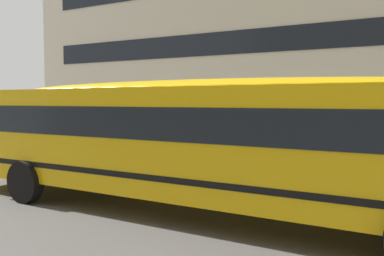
# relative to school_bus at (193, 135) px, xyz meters

# --- Properties ---
(ground_plane) EXTENTS (400.00, 400.00, 0.00)m
(ground_plane) POSITION_rel_school_bus_xyz_m (-0.59, 1.27, -1.68)
(ground_plane) COLOR #54514F
(sidewalk_far) EXTENTS (120.00, 3.00, 0.01)m
(sidewalk_far) POSITION_rel_school_bus_xyz_m (-0.59, 9.26, -1.67)
(sidewalk_far) COLOR gray
(sidewalk_far) RESTS_ON ground_plane
(lane_centreline) EXTENTS (110.00, 0.16, 0.01)m
(lane_centreline) POSITION_rel_school_bus_xyz_m (-0.59, 1.27, -1.68)
(lane_centreline) COLOR silver
(lane_centreline) RESTS_ON ground_plane
(school_bus) EXTENTS (12.67, 3.07, 2.83)m
(school_bus) POSITION_rel_school_bus_xyz_m (0.00, 0.00, 0.00)
(school_bus) COLOR yellow
(school_bus) RESTS_ON ground_plane
(apartment_block_far_left) EXTENTS (21.87, 9.32, 16.50)m
(apartment_block_far_left) POSITION_rel_school_bus_xyz_m (-6.16, 15.39, 6.57)
(apartment_block_far_left) COLOR beige
(apartment_block_far_left) RESTS_ON ground_plane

